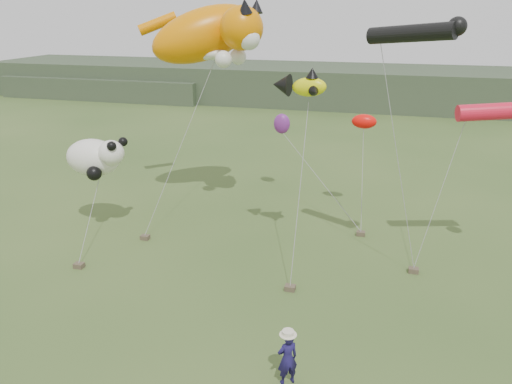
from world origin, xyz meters
TOP-DOWN VIEW (x-y plane):
  - ground at (0.00, 0.00)m, footprint 120.00×120.00m
  - headland at (-3.11, 44.69)m, footprint 90.00×13.00m
  - festival_attendant at (1.36, -1.68)m, footprint 0.73×0.68m
  - sandbag_anchors at (-1.44, 5.37)m, footprint 13.78×6.58m
  - cat_kite at (-5.03, 10.46)m, footprint 7.11×5.16m
  - fish_kite at (-0.02, 6.41)m, footprint 2.33×1.55m
  - tube_kites at (6.34, 6.67)m, footprint 7.16×3.92m
  - panda_kite at (-9.53, 6.54)m, footprint 3.09×2.00m
  - misc_kites at (-0.01, 12.65)m, footprint 5.63×2.72m

SIDE VIEW (x-z plane):
  - ground at x=0.00m, z-range 0.00..0.00m
  - sandbag_anchors at x=-1.44m, z-range 0.00..0.20m
  - festival_attendant at x=1.36m, z-range 0.00..1.67m
  - headland at x=-3.11m, z-range -0.08..3.92m
  - panda_kite at x=-9.53m, z-range 2.65..4.57m
  - misc_kites at x=-0.01m, z-range 3.65..5.37m
  - fish_kite at x=-0.02m, z-range 6.70..7.88m
  - tube_kites at x=6.34m, z-range 5.80..9.67m
  - cat_kite at x=-5.03m, z-range 7.07..10.92m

